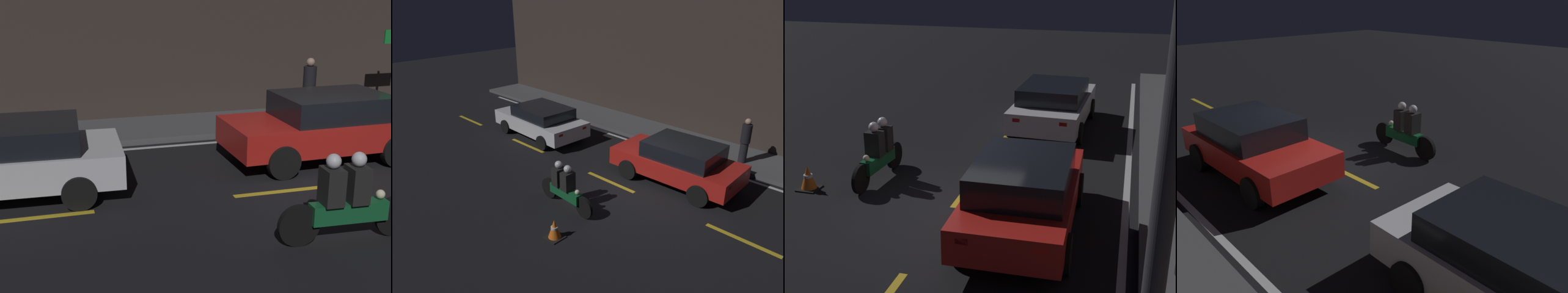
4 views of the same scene
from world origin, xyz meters
TOP-DOWN VIEW (x-y plane):
  - ground_plane at (0.00, 0.00)m, footprint 56.00×56.00m
  - raised_curb at (0.00, 4.69)m, footprint 28.00×2.18m
  - building_front at (0.00, 5.93)m, footprint 28.00×0.30m
  - lane_dash_a at (-10.00, 0.00)m, footprint 2.00×0.14m
  - lane_dash_b at (-5.50, 0.00)m, footprint 2.00×0.14m
  - lane_dash_c at (-1.00, 0.00)m, footprint 2.00×0.14m
  - lane_dash_d at (3.50, 0.00)m, footprint 2.00×0.14m
  - lane_solid_kerb at (0.00, 3.35)m, footprint 25.20×0.14m
  - sedan_white at (-5.94, 1.13)m, footprint 4.30×2.15m
  - taxi_red at (0.56, 1.53)m, footprint 4.20×2.05m
  - motorcycle at (-1.00, -2.07)m, footprint 2.20×0.39m
  - traffic_cone_near at (-0.04, -3.30)m, footprint 0.44×0.44m
  - pedestrian at (1.58, 4.26)m, footprint 0.34×0.34m

SIDE VIEW (x-z plane):
  - ground_plane at x=0.00m, z-range 0.00..0.00m
  - lane_solid_kerb at x=0.00m, z-range 0.00..0.01m
  - lane_dash_a at x=-10.00m, z-range 0.00..0.01m
  - lane_dash_b at x=-5.50m, z-range 0.00..0.01m
  - lane_dash_c at x=-1.00m, z-range 0.00..0.01m
  - lane_dash_d at x=3.50m, z-range 0.00..0.01m
  - raised_curb at x=0.00m, z-range 0.00..0.15m
  - traffic_cone_near at x=-0.04m, z-range -0.01..0.53m
  - motorcycle at x=-1.00m, z-range -0.04..1.35m
  - sedan_white at x=-5.94m, z-range 0.05..1.40m
  - taxi_red at x=0.56m, z-range 0.06..1.50m
  - pedestrian at x=1.58m, z-range 0.17..1.82m
  - building_front at x=0.00m, z-range 0.00..5.69m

